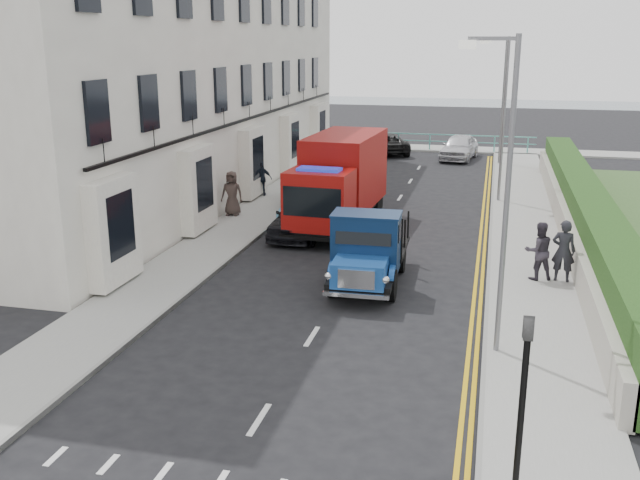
{
  "coord_description": "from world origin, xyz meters",
  "views": [
    {
      "loc": [
        3.95,
        -17.34,
        6.89
      ],
      "look_at": [
        -0.66,
        1.53,
        1.4
      ],
      "focal_mm": 40.0,
      "sensor_mm": 36.0,
      "label": 1
    }
  ],
  "objects_px": {
    "lamp_far": "(501,93)",
    "pedestrian_east_near": "(564,251)",
    "lamp_mid": "(501,110)",
    "red_lorry": "(340,180)",
    "parked_car_front": "(303,216)",
    "lamp_near": "(502,181)",
    "bedford_lorry": "(367,255)"
  },
  "relations": [
    {
      "from": "lamp_far",
      "to": "pedestrian_east_near",
      "type": "bearing_deg",
      "value": -84.68
    },
    {
      "from": "lamp_mid",
      "to": "red_lorry",
      "type": "relative_size",
      "value": 1.05
    },
    {
      "from": "lamp_far",
      "to": "parked_car_front",
      "type": "xyz_separation_m",
      "value": [
        -6.78,
        -17.19,
        -3.28
      ]
    },
    {
      "from": "lamp_near",
      "to": "lamp_mid",
      "type": "distance_m",
      "value": 16.0
    },
    {
      "from": "bedford_lorry",
      "to": "pedestrian_east_near",
      "type": "relative_size",
      "value": 2.64
    },
    {
      "from": "lamp_near",
      "to": "lamp_mid",
      "type": "height_order",
      "value": "same"
    },
    {
      "from": "lamp_near",
      "to": "lamp_mid",
      "type": "bearing_deg",
      "value": 90.0
    },
    {
      "from": "lamp_mid",
      "to": "bedford_lorry",
      "type": "distance_m",
      "value": 13.19
    },
    {
      "from": "lamp_near",
      "to": "parked_car_front",
      "type": "distance_m",
      "value": 11.59
    },
    {
      "from": "pedestrian_east_near",
      "to": "lamp_mid",
      "type": "bearing_deg",
      "value": -71.07
    },
    {
      "from": "bedford_lorry",
      "to": "lamp_near",
      "type": "bearing_deg",
      "value": -47.82
    },
    {
      "from": "lamp_mid",
      "to": "red_lorry",
      "type": "bearing_deg",
      "value": -134.83
    },
    {
      "from": "bedford_lorry",
      "to": "red_lorry",
      "type": "xyz_separation_m",
      "value": [
        -2.2,
        6.61,
        0.81
      ]
    },
    {
      "from": "lamp_near",
      "to": "bedford_lorry",
      "type": "bearing_deg",
      "value": 133.99
    },
    {
      "from": "bedford_lorry",
      "to": "pedestrian_east_near",
      "type": "bearing_deg",
      "value": 15.77
    },
    {
      "from": "lamp_far",
      "to": "red_lorry",
      "type": "height_order",
      "value": "lamp_far"
    },
    {
      "from": "lamp_mid",
      "to": "parked_car_front",
      "type": "distance_m",
      "value": 10.41
    },
    {
      "from": "lamp_mid",
      "to": "red_lorry",
      "type": "xyz_separation_m",
      "value": [
        -5.72,
        -5.75,
        -2.16
      ]
    },
    {
      "from": "bedford_lorry",
      "to": "parked_car_front",
      "type": "height_order",
      "value": "bedford_lorry"
    },
    {
      "from": "bedford_lorry",
      "to": "red_lorry",
      "type": "relative_size",
      "value": 0.72
    },
    {
      "from": "red_lorry",
      "to": "parked_car_front",
      "type": "xyz_separation_m",
      "value": [
        -1.06,
        -1.44,
        -1.12
      ]
    },
    {
      "from": "red_lorry",
      "to": "parked_car_front",
      "type": "height_order",
      "value": "red_lorry"
    },
    {
      "from": "red_lorry",
      "to": "lamp_near",
      "type": "bearing_deg",
      "value": -57.64
    },
    {
      "from": "bedford_lorry",
      "to": "parked_car_front",
      "type": "xyz_separation_m",
      "value": [
        -3.26,
        5.17,
        -0.31
      ]
    },
    {
      "from": "parked_car_front",
      "to": "pedestrian_east_near",
      "type": "height_order",
      "value": "pedestrian_east_near"
    },
    {
      "from": "bedford_lorry",
      "to": "red_lorry",
      "type": "bearing_deg",
      "value": 106.62
    },
    {
      "from": "pedestrian_east_near",
      "to": "red_lorry",
      "type": "bearing_deg",
      "value": -23.93
    },
    {
      "from": "lamp_near",
      "to": "red_lorry",
      "type": "height_order",
      "value": "lamp_near"
    },
    {
      "from": "lamp_mid",
      "to": "bedford_lorry",
      "type": "xyz_separation_m",
      "value": [
        -3.51,
        -12.36,
        -2.97
      ]
    },
    {
      "from": "red_lorry",
      "to": "parked_car_front",
      "type": "relative_size",
      "value": 1.6
    },
    {
      "from": "lamp_mid",
      "to": "bedford_lorry",
      "type": "relative_size",
      "value": 1.46
    },
    {
      "from": "bedford_lorry",
      "to": "pedestrian_east_near",
      "type": "xyz_separation_m",
      "value": [
        5.44,
        1.72,
        0.0
      ]
    }
  ]
}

